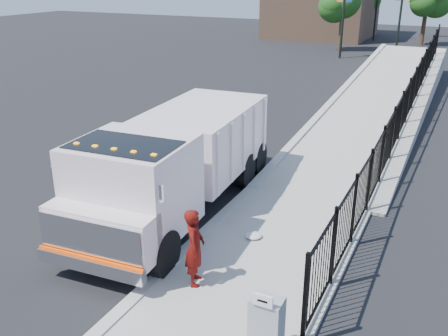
% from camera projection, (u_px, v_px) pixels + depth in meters
% --- Properties ---
extents(ground, '(120.00, 120.00, 0.00)m').
position_uv_depth(ground, '(189.00, 251.00, 12.41)').
color(ground, black).
rests_on(ground, ground).
extents(sidewalk, '(3.55, 12.00, 0.12)m').
position_uv_depth(sidewalk, '(224.00, 317.00, 9.93)').
color(sidewalk, '#9E998E').
rests_on(sidewalk, ground).
extents(curb, '(0.30, 12.00, 0.16)m').
position_uv_depth(curb, '(143.00, 291.00, 10.70)').
color(curb, '#ADAAA3').
rests_on(curb, ground).
extents(ramp, '(3.95, 24.06, 3.19)m').
position_uv_depth(ramp, '(384.00, 110.00, 24.93)').
color(ramp, '#9E998E').
rests_on(ramp, ground).
extents(iron_fence, '(0.10, 28.00, 1.80)m').
position_uv_depth(iron_fence, '(406.00, 115.00, 20.68)').
color(iron_fence, black).
rests_on(iron_fence, ground).
extents(truck, '(3.24, 8.56, 2.88)m').
position_uv_depth(truck, '(175.00, 160.00, 13.76)').
color(truck, black).
rests_on(truck, ground).
extents(worker, '(0.65, 0.76, 1.76)m').
position_uv_depth(worker, '(195.00, 247.00, 10.63)').
color(worker, '#550A07').
rests_on(worker, sidewalk).
extents(utility_cabinet, '(0.55, 0.40, 1.25)m').
position_uv_depth(utility_cabinet, '(266.00, 329.00, 8.58)').
color(utility_cabinet, gray).
rests_on(utility_cabinet, sidewalk).
extents(arrow_sign, '(0.35, 0.04, 0.22)m').
position_uv_depth(arrow_sign, '(263.00, 301.00, 8.13)').
color(arrow_sign, white).
rests_on(arrow_sign, utility_cabinet).
extents(debris, '(0.44, 0.44, 0.11)m').
position_uv_depth(debris, '(253.00, 235.00, 12.77)').
color(debris, silver).
rests_on(debris, sidewalk).
extents(light_pole_0, '(3.77, 0.22, 8.00)m').
position_uv_depth(light_pole_0, '(348.00, 1.00, 37.96)').
color(light_pole_0, black).
rests_on(light_pole_0, ground).
extents(tree_0, '(3.00, 3.00, 5.50)m').
position_uv_depth(tree_0, '(343.00, 3.00, 41.49)').
color(tree_0, '#382314').
rests_on(tree_0, ground).
extents(tree_1, '(2.59, 2.59, 5.30)m').
position_uv_depth(tree_1, '(427.00, 1.00, 45.14)').
color(tree_1, '#382314').
rests_on(tree_1, ground).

